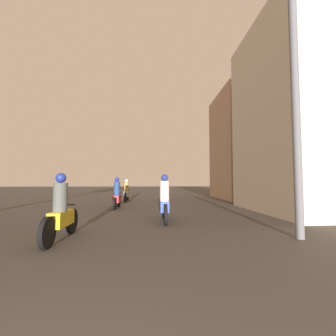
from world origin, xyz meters
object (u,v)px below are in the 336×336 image
(utility_pole_near, at_px, (295,85))
(building_right_far, at_px, (247,146))
(motorcycle_blue, at_px, (164,202))
(building_right_near, at_px, (312,116))
(motorcycle_silver, at_px, (126,192))
(motorcycle_red, at_px, (117,196))
(motorcycle_yellow, at_px, (61,213))

(utility_pole_near, bearing_deg, building_right_far, 71.66)
(motorcycle_blue, xyz_separation_m, building_right_far, (7.31, 9.87, 3.62))
(building_right_near, relative_size, building_right_far, 1.04)
(motorcycle_silver, height_order, utility_pole_near, utility_pole_near)
(motorcycle_silver, bearing_deg, building_right_far, 12.59)
(building_right_near, height_order, utility_pole_near, building_right_near)
(building_right_near, distance_m, utility_pole_near, 6.05)
(motorcycle_silver, bearing_deg, motorcycle_red, -88.67)
(motorcycle_red, relative_size, motorcycle_silver, 0.93)
(building_right_far, xyz_separation_m, utility_pole_near, (-4.13, -12.45, -0.42))
(motorcycle_yellow, height_order, building_right_far, building_right_far)
(motorcycle_yellow, distance_m, utility_pole_near, 6.62)
(motorcycle_yellow, relative_size, building_right_far, 0.24)
(motorcycle_yellow, bearing_deg, motorcycle_red, 88.25)
(motorcycle_yellow, xyz_separation_m, building_right_far, (9.91, 12.21, 3.64))
(motorcycle_yellow, height_order, motorcycle_blue, motorcycle_blue)
(motorcycle_red, xyz_separation_m, motorcycle_silver, (0.01, 4.07, -0.01))
(building_right_far, bearing_deg, motorcycle_blue, -126.55)
(motorcycle_blue, xyz_separation_m, motorcycle_red, (-2.27, 3.92, -0.02))
(motorcycle_yellow, relative_size, motorcycle_blue, 1.00)
(motorcycle_blue, distance_m, building_right_far, 12.80)
(motorcycle_yellow, xyz_separation_m, utility_pole_near, (5.78, -0.24, 3.22))
(motorcycle_yellow, height_order, utility_pole_near, utility_pole_near)
(motorcycle_silver, bearing_deg, motorcycle_yellow, -90.37)
(motorcycle_yellow, height_order, motorcycle_silver, motorcycle_yellow)
(motorcycle_silver, height_order, building_right_near, building_right_near)
(motorcycle_red, bearing_deg, motorcycle_yellow, -101.20)
(motorcycle_yellow, relative_size, utility_pole_near, 0.28)
(building_right_far, relative_size, utility_pole_near, 1.16)
(building_right_near, height_order, building_right_far, building_right_near)
(building_right_near, bearing_deg, building_right_far, 88.28)
(motorcycle_silver, relative_size, building_right_far, 0.25)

